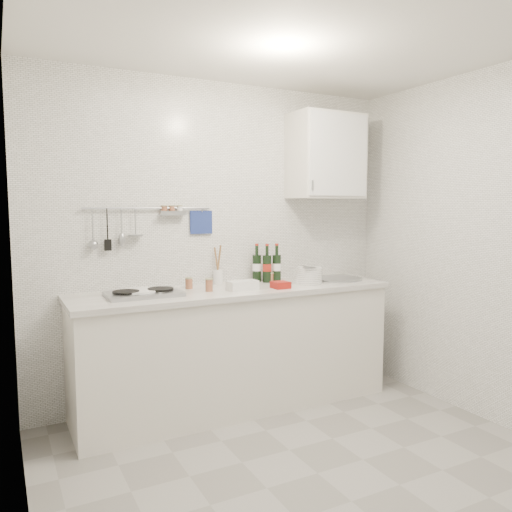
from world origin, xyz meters
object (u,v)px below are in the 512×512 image
(wall_cabinet, at_px, (326,156))
(wine_bottles, at_px, (267,263))
(plate_stack_hob, at_px, (137,293))
(plate_stack_sink, at_px, (308,276))
(utensil_crock, at_px, (218,275))

(wall_cabinet, distance_m, wine_bottles, 1.03)
(plate_stack_hob, height_order, wine_bottles, wine_bottles)
(wall_cabinet, height_order, plate_stack_sink, wall_cabinet)
(plate_stack_sink, distance_m, utensil_crock, 0.73)
(wall_cabinet, height_order, plate_stack_hob, wall_cabinet)
(plate_stack_hob, height_order, utensil_crock, utensil_crock)
(wall_cabinet, xyz_separation_m, utensil_crock, (-0.94, 0.12, -0.96))
(wall_cabinet, bearing_deg, plate_stack_hob, -176.54)
(plate_stack_hob, bearing_deg, wall_cabinet, 3.46)
(wine_bottles, relative_size, utensil_crock, 1.00)
(wine_bottles, distance_m, utensil_crock, 0.41)
(plate_stack_hob, relative_size, utensil_crock, 0.92)
(wall_cabinet, bearing_deg, wine_bottles, 174.94)
(wall_cabinet, distance_m, utensil_crock, 1.35)
(plate_stack_sink, relative_size, utensil_crock, 0.88)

